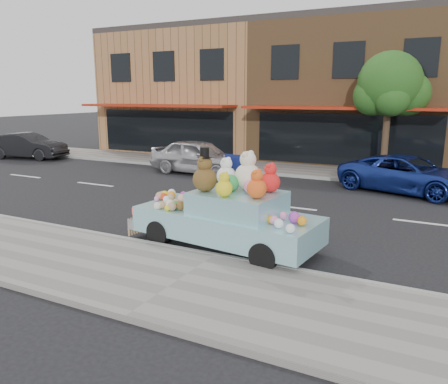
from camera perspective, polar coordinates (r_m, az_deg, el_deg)
The scene contains 12 objects.
ground at distance 13.95m, azimuth 8.45°, elevation -1.97°, with size 120.00×120.00×0.00m, color black.
near_sidewalk at distance 8.32m, azimuth -6.05°, elevation -11.71°, with size 60.00×3.00×0.12m, color gray.
far_sidewalk at distance 20.09m, azimuth 14.30°, elevation 2.41°, with size 60.00×3.00×0.12m, color gray.
near_kerb at distance 9.51m, azimuth -1.14°, elevation -8.41°, with size 60.00×0.12×0.13m, color gray.
far_kerb at distance 18.65m, azimuth 13.29°, elevation 1.72°, with size 60.00×0.12×0.13m, color gray.
storefront_left at distance 28.57m, azimuth -3.17°, elevation 12.91°, with size 10.00×9.80×7.30m.
storefront_mid at distance 25.17m, azimuth 17.53°, elevation 12.41°, with size 10.00×9.80×7.30m.
street_tree at distance 19.52m, azimuth 20.87°, elevation 12.44°, with size 3.00×2.70×5.22m.
car_silver at distance 19.58m, azimuth -3.32°, elevation 4.63°, with size 1.82×4.53×1.54m, color #BAB9BF.
car_blue at distance 17.06m, azimuth 22.88°, elevation 2.12°, with size 2.21×4.79×1.33m, color navy.
car_dark at distance 26.59m, azimuth -24.24°, elevation 5.51°, with size 1.49×4.28×1.41m, color black.
art_car at distance 10.02m, azimuth 0.46°, elevation -2.83°, with size 4.66×2.27×2.34m.
Camera 1 is at (4.14, -12.86, 3.47)m, focal length 35.00 mm.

